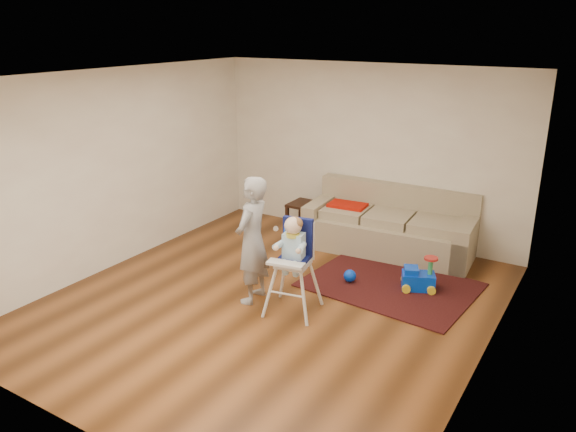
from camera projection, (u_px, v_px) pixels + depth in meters
The scene contains 9 objects.
ground at pixel (271, 302), 6.89m from camera, with size 5.50×5.50×0.00m, color #46260F.
room_envelope at pixel (293, 144), 6.70m from camera, with size 5.04×5.52×2.72m.
sofa at pixel (390, 221), 8.29m from camera, with size 2.52×1.18×0.95m.
side_table at pixel (305, 217), 9.14m from camera, with size 0.49×0.49×0.49m, color black, non-canonical shape.
area_rug at pixel (390, 285), 7.32m from camera, with size 2.08×1.56×0.02m, color black.
ride_on_toy at pixel (419, 273), 7.12m from camera, with size 0.41×0.29×0.45m, color #0840E9, non-canonical shape.
toy_ball at pixel (350, 276), 7.36m from camera, with size 0.17×0.17×0.17m, color #0840E9.
high_chair at pixel (293, 267), 6.49m from camera, with size 0.64×0.64×1.19m.
adult at pixel (252, 240), 6.70m from camera, with size 0.57×0.38×1.57m, color gray.
Camera 1 is at (3.41, -5.15, 3.24)m, focal length 35.00 mm.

